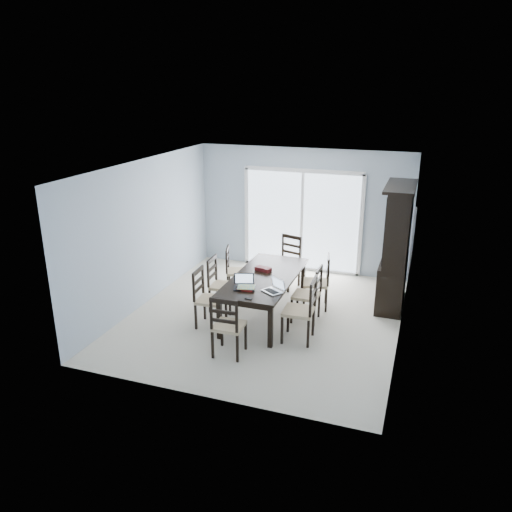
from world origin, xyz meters
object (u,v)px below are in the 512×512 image
object	(u,v)px
chair_left_near	(205,292)
laptop_dark	(244,285)
chair_right_mid	(312,288)
chair_right_far	(321,276)
dining_table	(265,280)
chair_end_near	(227,320)
chair_right_near	(305,303)
china_hutch	(396,248)
chair_left_far	(233,265)
game_box	(263,269)
hot_tub	(280,232)
chair_left_mid	(218,278)
laptop_silver	(272,289)
cell_phone	(248,299)
chair_end_far	(288,256)

from	to	relation	value
chair_left_near	laptop_dark	world-z (taller)	chair_left_near
chair_right_mid	chair_right_far	distance (m)	0.60
chair_right_mid	chair_right_far	size ratio (longest dim) A/B	0.99
dining_table	chair_end_near	world-z (taller)	chair_end_near
chair_right_near	chair_right_mid	world-z (taller)	chair_right_near
china_hutch	laptop_dark	world-z (taller)	china_hutch
chair_left_far	laptop_dark	size ratio (longest dim) A/B	2.81
game_box	chair_right_near	bearing A→B (deg)	-40.92
hot_tub	chair_left_mid	bearing A→B (deg)	-92.28
chair_right_far	chair_end_near	xyz separation A→B (m)	(-0.92, -2.16, -0.01)
chair_left_near	chair_right_far	distance (m)	2.12
chair_right_near	laptop_silver	size ratio (longest dim) A/B	3.23
chair_right_near	hot_tub	bearing A→B (deg)	19.11
chair_right_far	chair_left_mid	bearing A→B (deg)	98.76
laptop_silver	chair_left_far	bearing A→B (deg)	164.13
chair_right_far	laptop_dark	world-z (taller)	chair_right_far
game_box	laptop_silver	bearing A→B (deg)	-62.99
chair_left_near	cell_phone	xyz separation A→B (m)	(0.89, -0.36, 0.15)
cell_phone	dining_table	bearing A→B (deg)	105.37
dining_table	laptop_dark	bearing A→B (deg)	-102.71
dining_table	cell_phone	bearing A→B (deg)	-86.12
chair_left_mid	cell_phone	distance (m)	1.39
dining_table	chair_left_far	size ratio (longest dim) A/B	2.09
china_hutch	chair_right_mid	distance (m)	1.76
chair_left_mid	game_box	bearing A→B (deg)	101.95
china_hutch	chair_right_far	bearing A→B (deg)	-154.38
china_hutch	chair_right_far	world-z (taller)	china_hutch
laptop_silver	chair_left_near	bearing A→B (deg)	-145.84
chair_end_near	laptop_dark	xyz separation A→B (m)	(-0.05, 0.85, 0.21)
china_hutch	game_box	size ratio (longest dim) A/B	8.06
chair_right_near	chair_end_far	world-z (taller)	chair_right_near
chair_end_far	chair_left_near	bearing A→B (deg)	85.20
laptop_dark	game_box	size ratio (longest dim) A/B	1.37
dining_table	chair_left_near	bearing A→B (deg)	-142.12
china_hutch	chair_end_near	distance (m)	3.49
chair_left_near	hot_tub	bearing A→B (deg)	175.92
cell_phone	chair_right_far	bearing A→B (deg)	77.06
chair_left_mid	laptop_dark	size ratio (longest dim) A/B	2.97
chair_left_near	hot_tub	world-z (taller)	chair_left_near
hot_tub	chair_end_far	bearing A→B (deg)	-69.02
hot_tub	chair_right_near	bearing A→B (deg)	-68.31
laptop_silver	dining_table	bearing A→B (deg)	150.41
china_hutch	dining_table	bearing A→B (deg)	-148.29
china_hutch	game_box	world-z (taller)	china_hutch
dining_table	laptop_dark	size ratio (longest dim) A/B	5.87
dining_table	game_box	xyz separation A→B (m)	(-0.10, 0.21, 0.11)
chair_left_far	chair_end_near	distance (m)	2.41
chair_left_near	chair_end_far	bearing A→B (deg)	156.16
dining_table	chair_end_far	distance (m)	1.49
chair_left_near	chair_right_near	size ratio (longest dim) A/B	0.94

